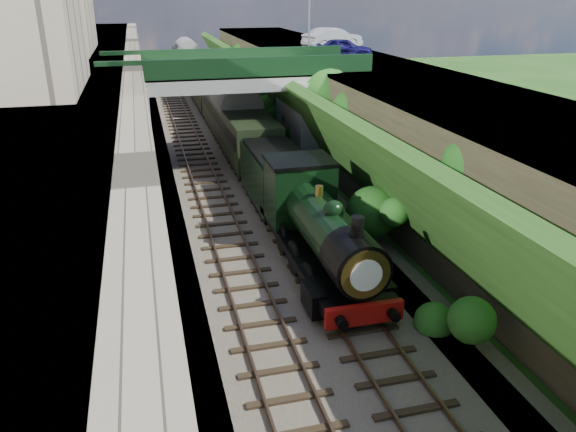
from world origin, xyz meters
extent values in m
plane|color=#1E4714|center=(0.00, 0.00, 0.00)|extent=(160.00, 160.00, 0.00)
cube|color=#473F38|center=(0.00, 20.00, 0.10)|extent=(10.00, 90.00, 0.20)
cube|color=#756B56|center=(-5.50, 20.00, 3.50)|extent=(1.00, 90.00, 7.00)
cube|color=#262628|center=(-9.00, 20.00, 3.50)|extent=(6.00, 90.00, 7.00)
cube|color=#262628|center=(9.50, 20.00, 3.12)|extent=(8.00, 90.00, 6.25)
cube|color=#1E4714|center=(5.00, 20.00, 2.70)|extent=(4.02, 90.00, 6.36)
sphere|color=#194C14|center=(4.03, 1.51, 1.33)|extent=(1.50, 1.50, 1.50)
sphere|color=#194C14|center=(6.25, 5.99, 4.93)|extent=(2.14, 2.14, 2.14)
sphere|color=#194C14|center=(4.57, 8.52, 2.20)|extent=(1.25, 1.25, 1.25)
sphere|color=#194C14|center=(4.24, 10.02, 1.66)|extent=(2.31, 2.31, 2.31)
sphere|color=#194C14|center=(5.38, 14.64, 3.52)|extent=(2.11, 2.11, 2.11)
sphere|color=#194C14|center=(6.07, 17.79, 4.63)|extent=(2.29, 2.29, 2.29)
sphere|color=#194C14|center=(6.22, 20.58, 4.88)|extent=(2.01, 2.01, 2.01)
sphere|color=#194C14|center=(4.47, 23.77, 2.04)|extent=(1.34, 1.34, 1.34)
sphere|color=#194C14|center=(4.86, 25.16, 2.68)|extent=(1.89, 1.89, 1.89)
sphere|color=#194C14|center=(4.50, 29.31, 2.09)|extent=(1.50, 1.50, 1.50)
sphere|color=#194C14|center=(4.56, 31.96, 2.18)|extent=(2.13, 2.13, 2.13)
sphere|color=#194C14|center=(4.56, 35.97, 2.19)|extent=(1.86, 1.86, 1.86)
sphere|color=#194C14|center=(6.17, 37.12, 4.80)|extent=(1.88, 1.88, 1.88)
sphere|color=#194C14|center=(4.47, 40.75, 2.03)|extent=(1.41, 1.41, 1.41)
sphere|color=#194C14|center=(3.65, 44.88, 0.70)|extent=(1.99, 1.99, 1.99)
sphere|color=#194C14|center=(5.13, 46.41, 3.12)|extent=(2.19, 2.19, 2.19)
sphere|color=#194C14|center=(5.98, 50.85, 4.49)|extent=(2.31, 2.31, 2.31)
sphere|color=#194C14|center=(5.88, 53.80, 4.33)|extent=(1.64, 1.64, 1.64)
sphere|color=#194C14|center=(4.78, 55.77, 2.55)|extent=(1.32, 1.32, 1.32)
sphere|color=#194C14|center=(4.61, 58.65, 2.26)|extent=(1.40, 1.40, 1.40)
cube|color=black|center=(-2.00, 20.00, 0.24)|extent=(2.50, 90.00, 0.07)
cube|color=brown|center=(-2.72, 20.00, 0.33)|extent=(0.08, 90.00, 0.14)
cube|color=brown|center=(-1.28, 20.00, 0.33)|extent=(0.08, 90.00, 0.14)
cube|color=black|center=(1.20, 20.00, 0.24)|extent=(2.50, 90.00, 0.07)
cube|color=brown|center=(0.48, 20.00, 0.33)|extent=(0.08, 90.00, 0.14)
cube|color=brown|center=(1.92, 20.00, 0.33)|extent=(0.08, 90.00, 0.14)
cube|color=gray|center=(0.50, 24.00, 5.70)|extent=(16.00, 6.00, 0.90)
cube|color=black|center=(0.50, 21.15, 6.65)|extent=(16.00, 0.30, 1.20)
cube|color=black|center=(0.50, 26.85, 6.65)|extent=(16.00, 0.30, 1.20)
cube|color=gray|center=(-5.50, 24.00, 2.85)|extent=(1.40, 6.40, 5.70)
cube|color=gray|center=(5.20, 24.00, 2.85)|extent=(2.40, 6.40, 5.70)
cube|color=gray|center=(-10.50, 30.00, 10.00)|extent=(5.00, 10.00, 6.00)
cube|color=gray|center=(-9.50, 14.00, 9.00)|extent=(4.00, 8.00, 4.00)
cylinder|color=black|center=(5.80, 21.59, 2.20)|extent=(0.30, 0.30, 4.40)
sphere|color=#194C14|center=(5.80, 21.59, 4.80)|extent=(3.60, 3.60, 3.60)
sphere|color=#194C14|center=(6.30, 22.39, 4.20)|extent=(2.40, 2.40, 2.40)
cylinder|color=gray|center=(7.21, 30.10, 9.25)|extent=(0.14, 0.14, 6.00)
imported|color=#181356|center=(9.26, 28.13, 6.95)|extent=(4.41, 3.02, 1.39)
imported|color=#A4A5A9|center=(10.66, 34.81, 7.11)|extent=(5.50, 3.45, 1.71)
cube|color=black|center=(1.20, 7.36, 0.50)|extent=(2.40, 8.40, 0.60)
cube|color=black|center=(1.20, 8.36, 1.05)|extent=(2.70, 10.00, 0.35)
cube|color=maroon|center=(1.20, 3.26, 0.95)|extent=(2.70, 0.25, 0.70)
cylinder|color=black|center=(1.20, 7.56, 2.35)|extent=(1.90, 5.60, 1.90)
cylinder|color=black|center=(1.20, 4.26, 2.35)|extent=(1.96, 1.80, 1.96)
cylinder|color=white|center=(1.20, 3.28, 2.35)|extent=(1.10, 0.05, 1.10)
cylinder|color=black|center=(1.20, 4.26, 3.55)|extent=(0.44, 0.44, 0.90)
sphere|color=black|center=(1.20, 6.56, 3.35)|extent=(0.76, 0.76, 0.76)
cylinder|color=#A57F33|center=(1.20, 8.36, 3.45)|extent=(0.32, 0.32, 0.50)
cube|color=black|center=(1.20, 11.16, 2.50)|extent=(2.75, 2.40, 2.80)
cube|color=black|center=(1.20, 11.16, 3.95)|extent=(2.85, 2.50, 0.15)
cube|color=black|center=(-0.05, 4.76, 0.85)|extent=(0.60, 1.40, 0.90)
cube|color=black|center=(2.45, 4.76, 0.85)|extent=(0.60, 1.40, 0.90)
cube|color=black|center=(1.20, 15.56, 0.45)|extent=(2.30, 6.00, 0.50)
cube|color=black|center=(1.20, 15.56, 0.70)|extent=(2.60, 6.00, 0.50)
cube|color=black|center=(1.20, 15.56, 1.90)|extent=(2.70, 6.00, 2.40)
cube|color=black|center=(1.20, 15.56, 3.15)|extent=(2.50, 5.60, 0.20)
cube|color=black|center=(1.20, 28.16, 0.40)|extent=(2.30, 17.00, 0.40)
cube|color=black|center=(1.20, 28.16, 0.65)|extent=(2.50, 17.00, 0.50)
cube|color=black|center=(1.20, 28.16, 2.15)|extent=(2.80, 18.00, 2.70)
cube|color=slate|center=(1.20, 28.16, 3.65)|extent=(2.90, 18.00, 0.50)
cube|color=black|center=(1.20, 46.96, 0.40)|extent=(2.30, 17.00, 0.40)
cube|color=black|center=(1.20, 46.96, 0.65)|extent=(2.50, 17.00, 0.50)
cube|color=black|center=(1.20, 46.96, 2.15)|extent=(2.80, 18.00, 2.70)
cube|color=slate|center=(1.20, 46.96, 3.65)|extent=(2.90, 18.00, 0.50)
cube|color=black|center=(1.20, 65.76, 0.40)|extent=(2.30, 17.00, 0.40)
cube|color=black|center=(1.20, 65.76, 0.65)|extent=(2.50, 17.00, 0.50)
cube|color=black|center=(1.20, 65.76, 2.15)|extent=(2.80, 18.00, 2.70)
cube|color=slate|center=(1.20, 65.76, 3.65)|extent=(2.90, 18.00, 0.50)
camera|label=1|loc=(-5.22, -11.44, 10.79)|focal=35.00mm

